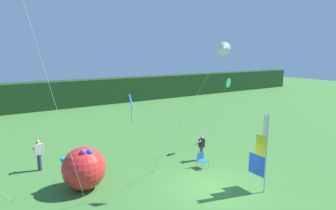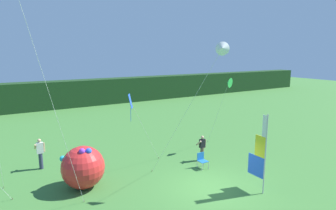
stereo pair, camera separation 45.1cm
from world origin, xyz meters
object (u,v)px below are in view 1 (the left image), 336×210
(inflatable_balloon, at_px, (84,168))
(kite_white_delta_3, at_px, (223,49))
(person_near_banner, at_px, (202,147))
(kite_blue_diamond_1, at_px, (133,105))
(folding_chair, at_px, (202,159))
(kite_green_delta_5, at_px, (227,83))
(banner_flag, at_px, (261,154))
(person_mid_field, at_px, (39,154))

(inflatable_balloon, bearing_deg, kite_white_delta_3, -30.44)
(person_near_banner, height_order, kite_white_delta_3, kite_white_delta_3)
(kite_blue_diamond_1, relative_size, kite_white_delta_3, 0.63)
(folding_chair, relative_size, kite_green_delta_5, 0.18)
(kite_green_delta_5, bearing_deg, kite_white_delta_3, -136.87)
(inflatable_balloon, bearing_deg, folding_chair, -9.62)
(banner_flag, height_order, kite_blue_diamond_1, kite_blue_diamond_1)
(person_mid_field, distance_m, inflatable_balloon, 3.89)
(banner_flag, bearing_deg, kite_blue_diamond_1, 132.75)
(inflatable_balloon, xyz_separation_m, kite_green_delta_5, (10.05, 0.66, 3.55))
(inflatable_balloon, xyz_separation_m, kite_white_delta_3, (5.74, -3.37, 5.70))
(inflatable_balloon, distance_m, kite_green_delta_5, 10.68)
(person_mid_field, xyz_separation_m, kite_green_delta_5, (11.55, -2.92, 3.65))
(person_mid_field, relative_size, inflatable_balloon, 0.83)
(banner_flag, height_order, person_near_banner, banner_flag)
(banner_flag, relative_size, inflatable_balloon, 1.78)
(banner_flag, xyz_separation_m, person_near_banner, (0.10, 4.55, -1.02))
(person_near_banner, xyz_separation_m, kite_blue_diamond_1, (-4.53, 0.24, 3.07))
(person_near_banner, relative_size, kite_blue_diamond_1, 0.35)
(inflatable_balloon, distance_m, kite_blue_diamond_1, 3.93)
(banner_flag, relative_size, person_mid_field, 2.16)
(kite_blue_diamond_1, bearing_deg, banner_flag, -47.25)
(person_mid_field, xyz_separation_m, inflatable_balloon, (1.51, -3.58, 0.10))
(kite_white_delta_3, relative_size, kite_green_delta_5, 1.44)
(inflatable_balloon, relative_size, kite_blue_diamond_1, 0.48)
(person_near_banner, relative_size, folding_chair, 1.78)
(banner_flag, xyz_separation_m, kite_blue_diamond_1, (-4.43, 4.79, 2.05))
(banner_flag, xyz_separation_m, inflatable_balloon, (-7.15, 4.74, -0.80))
(inflatable_balloon, relative_size, kite_white_delta_3, 0.30)
(banner_flag, xyz_separation_m, kite_white_delta_3, (-1.40, 1.37, 4.90))
(person_near_banner, bearing_deg, inflatable_balloon, 178.45)
(inflatable_balloon, distance_m, folding_chair, 6.65)
(kite_green_delta_5, bearing_deg, banner_flag, -118.23)
(person_mid_field, xyz_separation_m, folding_chair, (8.04, -4.69, -0.45))
(kite_blue_diamond_1, bearing_deg, kite_green_delta_5, 4.77)
(folding_chair, distance_m, kite_green_delta_5, 5.68)
(banner_flag, relative_size, folding_chair, 4.36)
(kite_green_delta_5, bearing_deg, folding_chair, -153.34)
(kite_white_delta_3, xyz_separation_m, kite_green_delta_5, (4.30, 4.03, -2.15))
(kite_blue_diamond_1, distance_m, kite_white_delta_3, 5.39)
(kite_blue_diamond_1, bearing_deg, kite_white_delta_3, -48.50)
(person_mid_field, height_order, folding_chair, person_mid_field)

